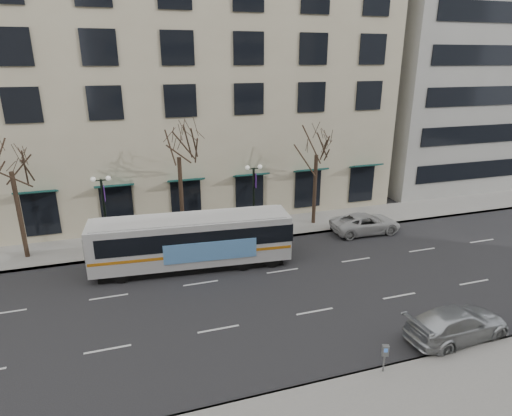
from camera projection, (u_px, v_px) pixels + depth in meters
name	position (u px, v px, depth m)	size (l,w,h in m)	color
ground	(209.00, 304.00, 22.34)	(160.00, 160.00, 0.00)	black
sidewalk_far	(251.00, 230.00, 31.84)	(80.00, 4.00, 0.15)	gray
building_hotel	(132.00, 60.00, 36.73)	(40.00, 20.00, 24.00)	tan
building_office	(464.00, 4.00, 44.53)	(25.00, 20.00, 35.00)	#999993
tree_far_left	(8.00, 156.00, 25.23)	(3.60, 3.60, 8.34)	black
tree_far_mid	(178.00, 143.00, 27.99)	(3.60, 3.60, 8.55)	black
tree_far_right	(317.00, 142.00, 30.98)	(3.60, 3.60, 8.06)	black
lamp_post_left	(105.00, 210.00, 27.34)	(1.22, 0.45, 5.21)	black
lamp_post_right	(254.00, 196.00, 30.17)	(1.22, 0.45, 5.21)	black
city_bus	(193.00, 240.00, 25.83)	(12.09, 3.57, 3.23)	silver
silver_car	(458.00, 324.00, 19.42)	(2.06, 5.08, 1.47)	#B3B7BB
white_pickup	(366.00, 223.00, 31.36)	(2.36, 5.13, 1.42)	#BCBCBC
pay_station	(385.00, 353.00, 17.03)	(0.31, 0.26, 1.24)	slate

